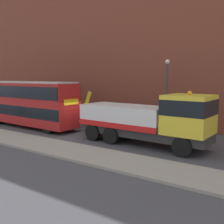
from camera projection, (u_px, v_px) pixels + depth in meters
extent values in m
plane|color=#424247|center=(82.00, 134.00, 21.10)|extent=(120.00, 120.00, 0.00)
cube|color=gray|center=(40.00, 144.00, 17.67)|extent=(60.00, 2.80, 0.15)
cube|color=brown|center=(127.00, 39.00, 25.41)|extent=(60.00, 1.20, 16.00)
cube|color=#2D2D2D|center=(141.00, 132.00, 17.87)|extent=(9.08, 2.54, 0.55)
cube|color=yellow|center=(189.00, 115.00, 15.78)|extent=(2.69, 2.69, 2.30)
cube|color=black|center=(189.00, 107.00, 15.72)|extent=(2.72, 2.72, 0.90)
cube|color=silver|center=(125.00, 116.00, 18.51)|extent=(6.19, 2.82, 1.40)
cube|color=red|center=(125.00, 123.00, 18.58)|extent=(6.19, 2.88, 0.36)
cylinder|color=#B79914|center=(85.00, 108.00, 20.68)|extent=(1.24, 0.33, 2.52)
sphere|color=orange|center=(190.00, 93.00, 15.61)|extent=(0.24, 0.24, 0.24)
cylinder|color=black|center=(196.00, 140.00, 16.82)|extent=(1.17, 0.38, 1.16)
cylinder|color=black|center=(182.00, 147.00, 15.06)|extent=(1.17, 0.38, 1.16)
cylinder|color=black|center=(129.00, 130.00, 19.79)|extent=(1.17, 0.38, 1.16)
cylinder|color=black|center=(111.00, 135.00, 18.03)|extent=(1.17, 0.38, 1.16)
cylinder|color=black|center=(112.00, 128.00, 20.75)|extent=(1.17, 0.38, 1.16)
cylinder|color=black|center=(93.00, 132.00, 18.99)|extent=(1.17, 0.38, 1.16)
cube|color=#AD1E1E|center=(28.00, 112.00, 24.37)|extent=(11.09, 2.91, 1.90)
cube|color=#AD1E1E|center=(28.00, 92.00, 24.14)|extent=(10.86, 2.80, 1.70)
cube|color=black|center=(28.00, 110.00, 24.34)|extent=(10.98, 2.95, 0.90)
cube|color=black|center=(27.00, 91.00, 24.13)|extent=(10.76, 2.94, 1.00)
cube|color=#B2B2B2|center=(27.00, 82.00, 24.02)|extent=(10.64, 2.69, 0.12)
cube|color=yellow|center=(71.00, 102.00, 20.93)|extent=(0.12, 1.50, 0.44)
cylinder|color=black|center=(67.00, 123.00, 23.01)|extent=(1.05, 0.34, 1.04)
cylinder|color=black|center=(47.00, 127.00, 21.30)|extent=(1.05, 0.34, 1.04)
cylinder|color=black|center=(18.00, 116.00, 27.29)|extent=(1.05, 0.34, 1.04)
cylinder|color=#38383D|center=(167.00, 99.00, 21.42)|extent=(0.16, 0.16, 5.50)
sphere|color=#EAE5C6|center=(168.00, 62.00, 21.05)|extent=(0.36, 0.36, 0.36)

